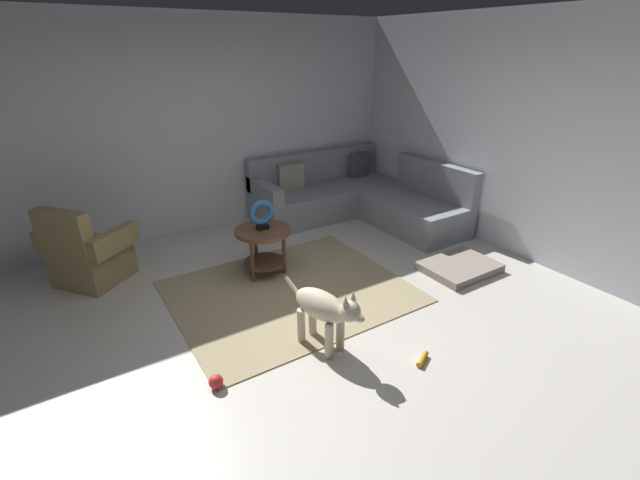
{
  "coord_description": "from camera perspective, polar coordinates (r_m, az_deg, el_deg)",
  "views": [
    {
      "loc": [
        -1.65,
        -2.7,
        2.32
      ],
      "look_at": [
        0.45,
        0.6,
        0.55
      ],
      "focal_mm": 24.25,
      "sensor_mm": 36.0,
      "label": 1
    }
  ],
  "objects": [
    {
      "name": "ground_plane",
      "position": [
        3.95,
        -0.86,
        -12.49
      ],
      "size": [
        6.0,
        6.0,
        0.1
      ],
      "primitive_type": "cube",
      "color": "beige"
    },
    {
      "name": "area_rug",
      "position": [
        4.49,
        -3.95,
        -6.76
      ],
      "size": [
        2.3,
        1.9,
        0.01
      ],
      "primitive_type": "cube",
      "color": "tan",
      "rests_on": "ground_plane"
    },
    {
      "name": "dog_toy_rope",
      "position": [
        3.68,
        13.35,
        -15.04
      ],
      "size": [
        0.18,
        0.13,
        0.05
      ],
      "primitive_type": "cylinder",
      "rotation": [
        0.0,
        1.57,
        0.49
      ],
      "color": "orange",
      "rests_on": "ground_plane"
    },
    {
      "name": "armchair",
      "position": [
        5.12,
        -28.37,
        -1.71
      ],
      "size": [
        0.97,
        1.0,
        0.88
      ],
      "rotation": [
        0.0,
        0.0,
        -0.89
      ],
      "color": "olive",
      "rests_on": "ground_plane"
    },
    {
      "name": "dog_bed_mat",
      "position": [
        5.11,
        17.94,
        -3.4
      ],
      "size": [
        0.8,
        0.6,
        0.09
      ],
      "primitive_type": "cube",
      "color": "gray",
      "rests_on": "ground_plane"
    },
    {
      "name": "torus_sculpture",
      "position": [
        4.55,
        -7.69,
        3.44
      ],
      "size": [
        0.28,
        0.08,
        0.33
      ],
      "color": "black",
      "rests_on": "side_table"
    },
    {
      "name": "dog_toy_ball",
      "position": [
        3.44,
        -13.57,
        -17.7
      ],
      "size": [
        0.11,
        0.11,
        0.11
      ],
      "primitive_type": "sphere",
      "color": "red",
      "rests_on": "ground_plane"
    },
    {
      "name": "dog",
      "position": [
        3.52,
        0.6,
        -9.15
      ],
      "size": [
        0.35,
        0.83,
        0.63
      ],
      "rotation": [
        0.0,
        0.0,
        3.41
      ],
      "color": "beige",
      "rests_on": "ground_plane"
    },
    {
      "name": "wall_back",
      "position": [
        5.96,
        -16.44,
        14.02
      ],
      "size": [
        6.0,
        0.12,
        2.7
      ],
      "primitive_type": "cube",
      "color": "silver",
      "rests_on": "ground_plane"
    },
    {
      "name": "sectional_couch",
      "position": [
        6.29,
        4.87,
        5.43
      ],
      "size": [
        2.2,
        2.25,
        0.88
      ],
      "color": "gray",
      "rests_on": "ground_plane"
    },
    {
      "name": "side_table",
      "position": [
        4.67,
        -7.49,
        0.06
      ],
      "size": [
        0.6,
        0.6,
        0.54
      ],
      "color": "brown",
      "rests_on": "ground_plane"
    },
    {
      "name": "wall_right",
      "position": [
        5.41,
        27.18,
        11.41
      ],
      "size": [
        0.12,
        6.0,
        2.7
      ],
      "primitive_type": "cube",
      "color": "silver",
      "rests_on": "ground_plane"
    }
  ]
}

